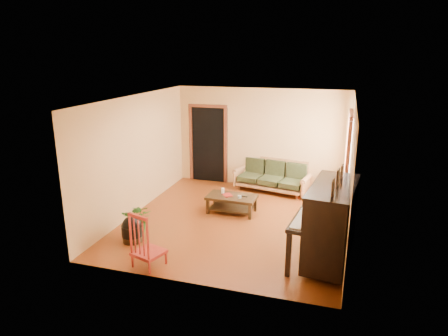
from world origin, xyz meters
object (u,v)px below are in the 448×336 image
(ceramic_crock, at_px, (337,191))
(potted_plant, at_px, (138,219))
(sofa, at_px, (272,176))
(coffee_table, at_px, (232,204))
(armchair, at_px, (331,202))
(footstool, at_px, (132,232))
(piano, at_px, (331,225))
(red_chair, at_px, (148,239))

(ceramic_crock, distance_m, potted_plant, 5.01)
(sofa, xyz_separation_m, coffee_table, (-0.58, -1.67, -0.21))
(sofa, relative_size, coffee_table, 1.74)
(armchair, distance_m, footstool, 4.18)
(ceramic_crock, xyz_separation_m, potted_plant, (-3.69, -3.38, 0.20))
(armchair, xyz_separation_m, piano, (0.06, -1.95, 0.31))
(piano, xyz_separation_m, footstool, (-3.60, -0.25, -0.51))
(armchair, bearing_deg, ceramic_crock, 73.13)
(coffee_table, relative_size, piano, 0.68)
(piano, bearing_deg, red_chair, -154.74)
(coffee_table, xyz_separation_m, red_chair, (-0.69, -2.64, 0.29))
(coffee_table, height_order, footstool, coffee_table)
(coffee_table, relative_size, ceramic_crock, 4.48)
(piano, bearing_deg, sofa, 122.31)
(armchair, height_order, potted_plant, armchair)
(coffee_table, xyz_separation_m, piano, (2.19, -1.67, 0.50))
(red_chair, relative_size, ceramic_crock, 4.03)
(armchair, xyz_separation_m, ceramic_crock, (0.10, 1.51, -0.28))
(ceramic_crock, bearing_deg, piano, -90.68)
(red_chair, xyz_separation_m, ceramic_crock, (2.92, 4.43, -0.37))
(sofa, height_order, coffee_table, sofa)
(coffee_table, relative_size, armchair, 1.37)
(footstool, bearing_deg, ceramic_crock, 45.53)
(coffee_table, bearing_deg, red_chair, -104.73)
(coffee_table, height_order, red_chair, red_chair)
(sofa, height_order, armchair, sofa)
(ceramic_crock, bearing_deg, coffee_table, -141.21)
(piano, relative_size, footstool, 4.00)
(sofa, distance_m, ceramic_crock, 1.67)
(footstool, height_order, red_chair, red_chair)
(coffee_table, bearing_deg, ceramic_crock, 38.79)
(red_chair, xyz_separation_m, potted_plant, (-0.77, 1.05, -0.17))
(footstool, height_order, ceramic_crock, footstool)
(sofa, relative_size, ceramic_crock, 7.79)
(piano, distance_m, red_chair, 3.05)
(sofa, bearing_deg, red_chair, -95.80)
(red_chair, relative_size, potted_plant, 1.52)
(armchair, height_order, piano, piano)
(sofa, relative_size, footstool, 4.76)
(sofa, xyz_separation_m, ceramic_crock, (1.64, 0.12, -0.28))
(footstool, bearing_deg, armchair, 31.84)
(sofa, height_order, ceramic_crock, sofa)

